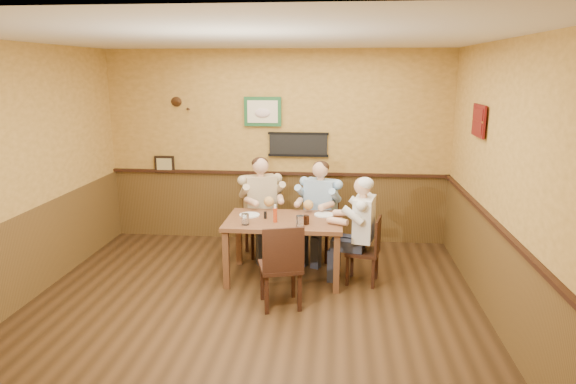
% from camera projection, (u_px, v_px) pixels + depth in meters
% --- Properties ---
extents(room, '(5.02, 5.03, 2.81)m').
position_uv_depth(room, '(262.00, 153.00, 5.18)').
color(room, black).
rests_on(room, ground).
extents(dining_table, '(1.40, 0.90, 0.75)m').
position_uv_depth(dining_table, '(284.00, 226.00, 6.21)').
color(dining_table, brown).
rests_on(dining_table, ground).
extents(chair_back_left, '(0.53, 0.53, 0.86)m').
position_uv_depth(chair_back_left, '(261.00, 225.00, 7.06)').
color(chair_back_left, '#331A10').
rests_on(chair_back_left, ground).
extents(chair_back_right, '(0.50, 0.50, 0.84)m').
position_uv_depth(chair_back_right, '(320.00, 228.00, 6.93)').
color(chair_back_right, '#331A10').
rests_on(chair_back_right, ground).
extents(chair_right_end, '(0.44, 0.44, 0.81)m').
position_uv_depth(chair_right_end, '(363.00, 250.00, 6.13)').
color(chair_right_end, '#331A10').
rests_on(chair_right_end, ground).
extents(chair_near_side, '(0.54, 0.54, 0.94)m').
position_uv_depth(chair_near_side, '(280.00, 265.00, 5.50)').
color(chair_near_side, '#331A10').
rests_on(chair_near_side, ground).
extents(diner_tan_shirt, '(0.75, 0.75, 1.23)m').
position_uv_depth(diner_tan_shirt, '(260.00, 212.00, 7.02)').
color(diner_tan_shirt, beige).
rests_on(diner_tan_shirt, ground).
extents(diner_blue_polo, '(0.72, 0.72, 1.20)m').
position_uv_depth(diner_blue_polo, '(320.00, 215.00, 6.89)').
color(diner_blue_polo, '#90B4D8').
rests_on(diner_blue_polo, ground).
extents(diner_white_elder, '(0.63, 0.63, 1.16)m').
position_uv_depth(diner_white_elder, '(363.00, 236.00, 6.08)').
color(diner_white_elder, silver).
rests_on(diner_white_elder, ground).
extents(water_glass_left, '(0.11, 0.11, 0.13)m').
position_uv_depth(water_glass_left, '(245.00, 219.00, 5.95)').
color(water_glass_left, silver).
rests_on(water_glass_left, dining_table).
extents(water_glass_mid, '(0.12, 0.12, 0.14)m').
position_uv_depth(water_glass_mid, '(300.00, 221.00, 5.86)').
color(water_glass_mid, white).
rests_on(water_glass_mid, dining_table).
extents(cola_tumbler, '(0.09, 0.09, 0.11)m').
position_uv_depth(cola_tumbler, '(306.00, 220.00, 5.98)').
color(cola_tumbler, black).
rests_on(cola_tumbler, dining_table).
extents(hot_sauce_bottle, '(0.05, 0.05, 0.19)m').
position_uv_depth(hot_sauce_bottle, '(275.00, 214.00, 6.04)').
color(hot_sauce_bottle, '#B33713').
rests_on(hot_sauce_bottle, dining_table).
extents(salt_shaker, '(0.05, 0.05, 0.10)m').
position_uv_depth(salt_shaker, '(275.00, 215.00, 6.17)').
color(salt_shaker, white).
rests_on(salt_shaker, dining_table).
extents(pepper_shaker, '(0.04, 0.04, 0.09)m').
position_uv_depth(pepper_shaker, '(265.00, 215.00, 6.20)').
color(pepper_shaker, black).
rests_on(pepper_shaker, dining_table).
extents(plate_far_left, '(0.33, 0.33, 0.02)m').
position_uv_depth(plate_far_left, '(250.00, 215.00, 6.33)').
color(plate_far_left, silver).
rests_on(plate_far_left, dining_table).
extents(plate_far_right, '(0.29, 0.29, 0.02)m').
position_uv_depth(plate_far_right, '(324.00, 215.00, 6.35)').
color(plate_far_right, silver).
rests_on(plate_far_right, dining_table).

